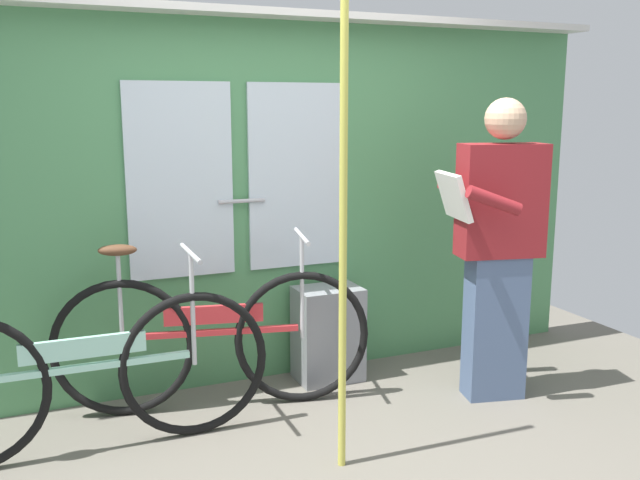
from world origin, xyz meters
name	(u,v)px	position (x,y,z in m)	size (l,w,h in m)	color
ground_plane	(350,459)	(0.00, 0.00, -0.02)	(5.33, 3.89, 0.04)	#666056
train_door_wall	(269,193)	(-0.01, 1.14, 1.14)	(4.33, 0.28, 2.19)	#4C8C56
bicycle_near_door	(84,375)	(-1.16, 0.52, 0.40)	(1.80, 0.44, 0.96)	black
bicycle_leaning_behind	(213,339)	(-0.47, 0.78, 0.40)	(1.71, 0.53, 0.97)	black
passenger_reading_newspaper	(498,244)	(1.06, 0.32, 0.90)	(0.61, 0.55, 1.70)	slate
trash_bin_by_wall	(328,334)	(0.29, 0.92, 0.29)	(0.39, 0.28, 0.58)	gray
handrail_pole	(343,241)	(-0.08, -0.06, 1.07)	(0.04, 0.04, 2.15)	#C6C14C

